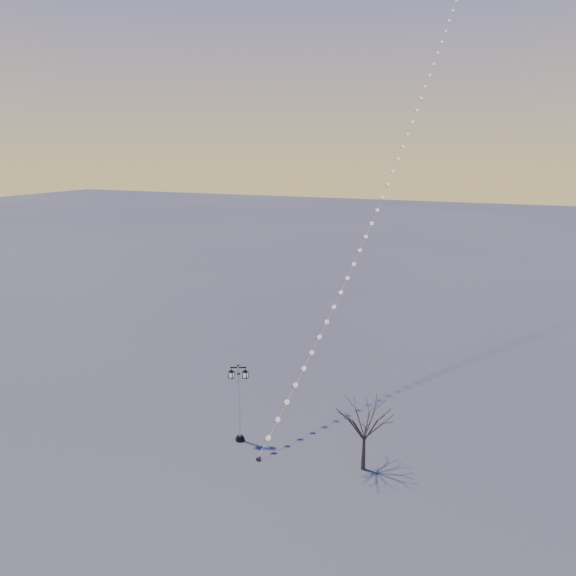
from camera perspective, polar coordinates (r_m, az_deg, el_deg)
The scene contains 4 objects.
ground at distance 30.37m, azimuth -4.25°, elevation -16.07°, with size 300.00×300.00×0.00m, color #434444.
street_lamp at distance 29.67m, azimuth -5.16°, elevation -11.52°, with size 1.06×0.67×4.42m.
bare_tree at distance 27.39m, azimuth 8.04°, elevation -14.10°, with size 2.06×2.06×3.42m.
kite_train at distance 41.01m, azimuth 11.11°, elevation 15.15°, with size 5.15×36.56×32.48m.
Camera 1 is at (12.22, -23.20, 15.32)m, focal length 33.91 mm.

